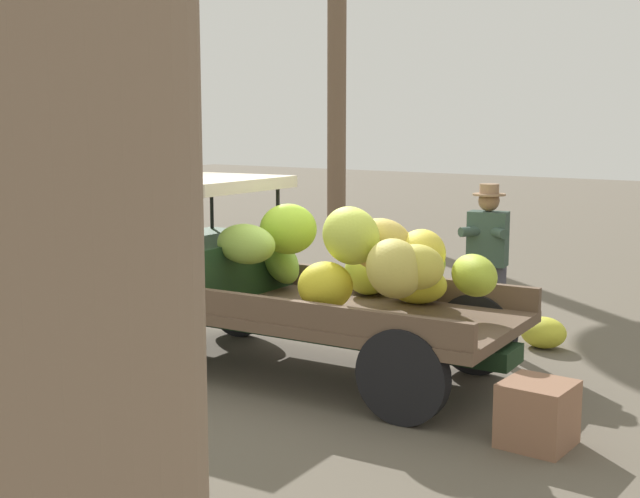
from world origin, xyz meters
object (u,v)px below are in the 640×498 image
(truck, at_px, (287,275))
(farmer, at_px, (487,256))
(wooden_crate, at_px, (538,414))
(loose_banana_bunch, at_px, (543,332))

(truck, height_order, farmer, truck)
(truck, distance_m, farmer, 2.19)
(truck, bearing_deg, wooden_crate, 165.22)
(farmer, relative_size, loose_banana_bunch, 3.49)
(truck, xyz_separation_m, wooden_crate, (-2.74, 0.44, -0.68))
(wooden_crate, distance_m, loose_banana_bunch, 2.86)
(truck, distance_m, wooden_crate, 2.86)
(truck, height_order, wooden_crate, truck)
(farmer, bearing_deg, wooden_crate, 21.11)
(truck, height_order, loose_banana_bunch, truck)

